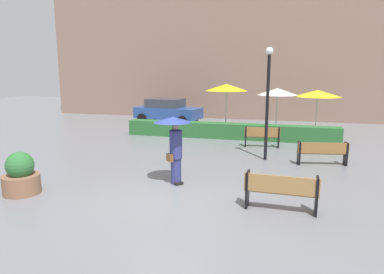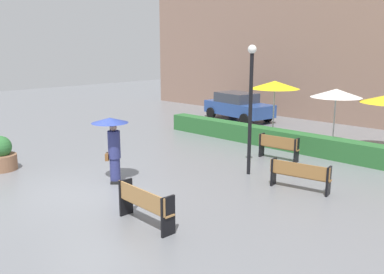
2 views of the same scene
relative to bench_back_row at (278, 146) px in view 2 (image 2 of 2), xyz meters
name	(u,v)px [view 2 (image 2 of 2)]	position (x,y,z in m)	size (l,w,h in m)	color
ground_plane	(90,190)	(-2.17, -6.78, -0.54)	(60.00, 60.00, 0.00)	slate
bench_back_row	(278,146)	(0.00, 0.00, 0.00)	(1.58, 0.45, 0.91)	olive
bench_far_right	(300,174)	(2.30, -2.48, -0.03)	(1.80, 0.63, 0.85)	olive
bench_near_right	(144,203)	(0.88, -7.20, 0.01)	(1.78, 0.46, 0.93)	#9E7242
pedestrian_with_umbrella	(112,139)	(-2.25, -5.84, 0.87)	(1.12, 1.12, 2.06)	navy
planter_pot	(1,155)	(-6.15, -7.72, -0.03)	(1.01, 1.01, 1.19)	brown
lamp_post	(251,97)	(0.26, -2.21, 2.02)	(0.28, 0.28, 4.22)	black
patio_umbrella_yellow	(275,85)	(-2.09, 2.86, 1.94)	(2.21, 2.21, 2.66)	silver
patio_umbrella_white	(336,93)	(0.52, 3.44, 1.73)	(2.09, 2.09, 2.45)	silver
hedge_strip	(264,136)	(-1.72, 1.62, -0.16)	(10.56, 0.70, 0.77)	#28602D
building_facade	(341,19)	(-2.17, 9.22, 5.07)	(28.00, 1.20, 11.23)	#846656
parked_car	(238,106)	(-6.36, 5.79, 0.28)	(4.43, 2.51, 1.57)	#28478C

